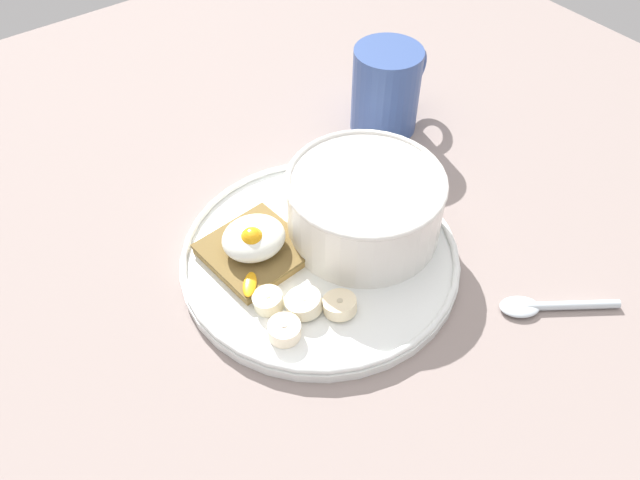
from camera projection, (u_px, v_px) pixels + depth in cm
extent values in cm
cube|color=gray|center=(320.00, 268.00, 60.52)|extent=(120.00, 120.00, 2.00)
cylinder|color=white|center=(320.00, 258.00, 59.42)|extent=(26.39, 26.39, 1.00)
torus|color=white|center=(320.00, 252.00, 58.83)|extent=(26.19, 26.19, 0.60)
cylinder|color=white|center=(362.00, 205.00, 58.95)|extent=(14.71, 14.71, 6.52)
torus|color=white|center=(364.00, 179.00, 56.56)|extent=(14.91, 14.91, 0.60)
cylinder|color=#BB637A|center=(362.00, 211.00, 59.52)|extent=(13.31, 13.31, 4.57)
ellipsoid|color=#BB637A|center=(363.00, 195.00, 57.99)|extent=(12.64, 12.64, 1.20)
ellipsoid|color=beige|center=(361.00, 194.00, 57.67)|extent=(1.47, 1.36, 0.53)
ellipsoid|color=tan|center=(370.00, 185.00, 58.40)|extent=(1.03, 1.54, 0.64)
ellipsoid|color=tan|center=(364.00, 192.00, 57.83)|extent=(1.35, 1.14, 0.49)
cube|color=brown|center=(255.00, 248.00, 58.26)|extent=(9.38, 9.38, 0.30)
cube|color=#9F7D42|center=(255.00, 251.00, 58.58)|extent=(9.20, 9.20, 1.06)
ellipsoid|color=white|center=(254.00, 238.00, 57.20)|extent=(5.99, 5.52, 2.70)
sphere|color=orange|center=(252.00, 239.00, 56.16)|extent=(2.19, 2.19, 2.19)
ellipsoid|color=orange|center=(249.00, 283.00, 55.05)|extent=(2.73, 2.96, 0.36)
cylinder|color=#F3E5C0|center=(304.00, 303.00, 54.15)|extent=(4.58, 4.62, 1.86)
cylinder|color=#BDB396|center=(304.00, 299.00, 53.67)|extent=(0.81, 0.81, 0.23)
cylinder|color=#FBE7BB|center=(340.00, 305.00, 54.13)|extent=(3.29, 3.41, 1.61)
cylinder|color=#C4B492|center=(340.00, 301.00, 53.70)|extent=(0.59, 0.60, 0.20)
cylinder|color=#FAE5C5|center=(284.00, 330.00, 52.34)|extent=(3.91, 3.91, 1.43)
cylinder|color=#C3B29A|center=(284.00, 325.00, 51.83)|extent=(0.70, 0.70, 0.13)
cylinder|color=#F0E5BD|center=(268.00, 301.00, 54.39)|extent=(3.87, 3.84, 1.62)
cylinder|color=#BBB393|center=(268.00, 296.00, 53.90)|extent=(0.69, 0.68, 0.17)
cylinder|color=#37508E|center=(386.00, 90.00, 70.58)|extent=(7.70, 7.70, 9.97)
cylinder|color=#3E2317|center=(388.00, 60.00, 67.79)|extent=(6.54, 6.54, 0.40)
torus|color=#37508E|center=(412.00, 69.00, 72.66)|extent=(5.48, 2.03, 5.39)
cylinder|color=silver|center=(569.00, 305.00, 55.72)|extent=(7.86, 5.79, 0.80)
ellipsoid|color=silver|center=(520.00, 307.00, 55.60)|extent=(4.33, 4.02, 0.70)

